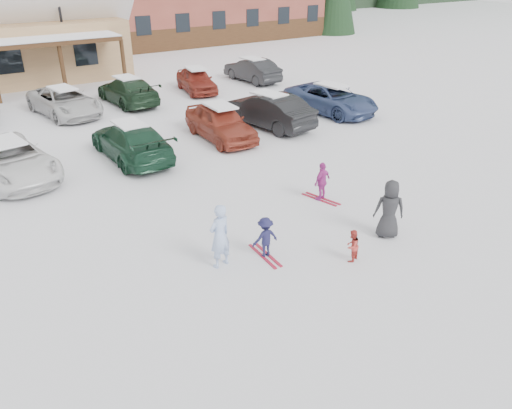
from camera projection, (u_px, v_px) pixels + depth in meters
ground at (267, 254)px, 13.60m from camera, size 160.00×160.00×0.00m
lamp_post at (62, 27)px, 30.84m from camera, size 0.50×0.25×5.88m
adult_skier at (220, 236)px, 12.70m from camera, size 0.72×0.56×1.77m
toddler_red at (352, 246)px, 13.10m from camera, size 0.54×0.48×0.91m
child_navy at (265, 237)px, 13.25m from camera, size 0.77×0.47×1.15m
skis_child_navy at (265, 255)px, 13.50m from camera, size 0.28×1.41×0.03m
child_magenta at (322, 181)px, 16.33m from camera, size 0.83×0.51×1.32m
skis_child_magenta at (321, 199)px, 16.62m from camera, size 0.55×1.41×0.03m
bystander_dark at (389, 209)px, 14.09m from camera, size 1.01×0.95×1.73m
parked_car_2 at (10, 160)px, 17.93m from camera, size 3.14×5.41×1.42m
parked_car_3 at (131, 141)px, 19.68m from camera, size 2.12×5.01×1.44m
parked_car_4 at (220, 122)px, 21.79m from camera, size 1.92×4.48×1.51m
parked_car_5 at (269, 110)px, 23.35m from camera, size 2.46×4.99×1.57m
parked_car_6 at (331, 99)px, 25.53m from camera, size 3.05×5.42×1.43m
parked_car_10 at (65, 102)px, 25.11m from camera, size 3.09×5.29×1.38m
parked_car_11 at (128, 91)px, 27.05m from camera, size 2.29×5.02×1.42m
parked_car_12 at (196, 80)px, 29.42m from camera, size 2.30×4.28×1.39m
parked_car_13 at (252, 70)px, 31.87m from camera, size 1.85×4.48×1.44m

